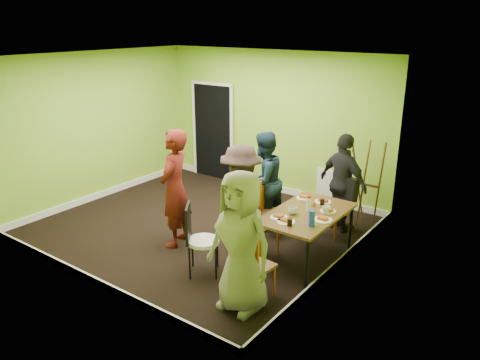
% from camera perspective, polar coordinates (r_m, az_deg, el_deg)
% --- Properties ---
extents(ground, '(5.00, 5.00, 0.00)m').
position_cam_1_polar(ground, '(8.01, -4.88, -5.63)').
color(ground, black).
rests_on(ground, ground).
extents(room_walls, '(5.04, 4.54, 2.82)m').
position_cam_1_polar(room_walls, '(7.70, -5.01, 1.23)').
color(room_walls, '#97C432').
rests_on(room_walls, ground).
extents(dining_table, '(0.90, 1.50, 0.75)m').
position_cam_1_polar(dining_table, '(6.70, 8.14, -4.33)').
color(dining_table, black).
rests_on(dining_table, ground).
extents(chair_left_far, '(0.42, 0.42, 0.85)m').
position_cam_1_polar(chair_left_far, '(7.53, 3.44, -3.26)').
color(chair_left_far, '#C55C12').
rests_on(chair_left_far, ground).
extents(chair_left_near, '(0.51, 0.50, 1.05)m').
position_cam_1_polar(chair_left_near, '(6.88, 2.05, -4.41)').
color(chair_left_near, '#C55C12').
rests_on(chair_left_near, ground).
extents(chair_back_end, '(0.51, 0.56, 0.96)m').
position_cam_1_polar(chair_back_end, '(7.67, 12.60, -1.69)').
color(chair_back_end, '#C55C12').
rests_on(chair_back_end, ground).
extents(chair_front_end, '(0.42, 0.42, 0.94)m').
position_cam_1_polar(chair_front_end, '(5.78, 1.50, -9.94)').
color(chair_front_end, '#C55C12').
rests_on(chair_front_end, ground).
extents(chair_bentwood, '(0.55, 0.54, 1.00)m').
position_cam_1_polar(chair_bentwood, '(6.38, -5.14, -6.81)').
color(chair_bentwood, black).
rests_on(chair_bentwood, ground).
extents(easel, '(0.60, 0.57, 1.51)m').
position_cam_1_polar(easel, '(8.07, 15.19, -0.36)').
color(easel, brown).
rests_on(easel, ground).
extents(plate_near_left, '(0.23, 0.23, 0.01)m').
position_cam_1_polar(plate_near_left, '(7.17, 7.82, -2.18)').
color(plate_near_left, white).
rests_on(plate_near_left, dining_table).
extents(plate_near_right, '(0.24, 0.24, 0.01)m').
position_cam_1_polar(plate_near_right, '(6.45, 4.75, -4.55)').
color(plate_near_right, white).
rests_on(plate_near_right, dining_table).
extents(plate_far_back, '(0.25, 0.25, 0.01)m').
position_cam_1_polar(plate_far_back, '(7.07, 10.08, -2.63)').
color(plate_far_back, white).
rests_on(plate_far_back, dining_table).
extents(plate_far_front, '(0.25, 0.25, 0.01)m').
position_cam_1_polar(plate_far_front, '(6.32, 5.61, -5.07)').
color(plate_far_front, white).
rests_on(plate_far_front, dining_table).
extents(plate_wall_back, '(0.23, 0.23, 0.01)m').
position_cam_1_polar(plate_wall_back, '(6.75, 10.67, -3.73)').
color(plate_wall_back, white).
rests_on(plate_wall_back, dining_table).
extents(plate_wall_front, '(0.26, 0.26, 0.01)m').
position_cam_1_polar(plate_wall_front, '(6.45, 10.05, -4.80)').
color(plate_wall_front, white).
rests_on(plate_wall_front, dining_table).
extents(thermos, '(0.07, 0.07, 0.20)m').
position_cam_1_polar(thermos, '(6.69, 8.37, -2.94)').
color(thermos, white).
rests_on(thermos, dining_table).
extents(blue_bottle, '(0.08, 0.08, 0.22)m').
position_cam_1_polar(blue_bottle, '(6.21, 8.75, -4.64)').
color(blue_bottle, '#1939C1').
rests_on(blue_bottle, dining_table).
extents(orange_bottle, '(0.03, 0.03, 0.07)m').
position_cam_1_polar(orange_bottle, '(6.88, 9.03, -2.92)').
color(orange_bottle, '#C55C12').
rests_on(orange_bottle, dining_table).
extents(glass_mid, '(0.06, 0.06, 0.10)m').
position_cam_1_polar(glass_mid, '(6.91, 8.42, -2.63)').
color(glass_mid, black).
rests_on(glass_mid, dining_table).
extents(glass_back, '(0.07, 0.07, 0.10)m').
position_cam_1_polar(glass_back, '(6.95, 10.00, -2.65)').
color(glass_back, black).
rests_on(glass_back, dining_table).
extents(glass_front, '(0.07, 0.07, 0.10)m').
position_cam_1_polar(glass_front, '(6.20, 6.07, -5.16)').
color(glass_front, black).
rests_on(glass_front, dining_table).
extents(cup_a, '(0.13, 0.13, 0.10)m').
position_cam_1_polar(cup_a, '(6.57, 6.46, -3.71)').
color(cup_a, white).
rests_on(cup_a, dining_table).
extents(cup_b, '(0.11, 0.11, 0.10)m').
position_cam_1_polar(cup_b, '(6.66, 10.45, -3.60)').
color(cup_b, white).
rests_on(cup_b, dining_table).
extents(person_standing, '(0.63, 0.77, 1.82)m').
position_cam_1_polar(person_standing, '(7.12, -7.95, -1.02)').
color(person_standing, '#55140E').
rests_on(person_standing, ground).
extents(person_left_far, '(0.74, 0.89, 1.64)m').
position_cam_1_polar(person_left_far, '(7.66, 2.86, -0.13)').
color(person_left_far, '#162838').
rests_on(person_left_far, ground).
extents(person_left_near, '(0.87, 1.20, 1.67)m').
position_cam_1_polar(person_left_near, '(6.80, 0.11, -2.52)').
color(person_left_near, '#332222').
rests_on(person_left_near, ground).
extents(person_back_end, '(1.03, 0.69, 1.63)m').
position_cam_1_polar(person_back_end, '(7.75, 12.46, -0.37)').
color(person_back_end, black).
rests_on(person_back_end, ground).
extents(person_front_end, '(0.87, 0.58, 1.74)m').
position_cam_1_polar(person_front_end, '(5.48, 0.10, -7.58)').
color(person_front_end, gray).
rests_on(person_front_end, ground).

